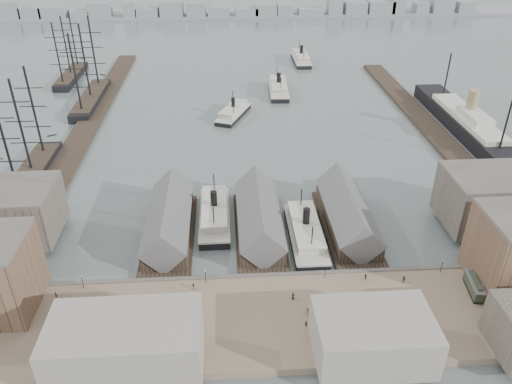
{
  "coord_description": "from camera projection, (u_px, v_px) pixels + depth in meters",
  "views": [
    {
      "loc": [
        -8.83,
        -103.6,
        84.41
      ],
      "look_at": [
        0.0,
        30.0,
        6.0
      ],
      "focal_mm": 35.0,
      "sensor_mm": 36.0,
      "label": 1
    }
  ],
  "objects": [
    {
      "name": "pedestrian_7",
      "position": [
        419.0,
        320.0,
        112.2
      ],
      "size": [
        1.15,
        1.32,
        1.77
      ],
      "primitive_type": "imported",
      "rotation": [
        0.0,
        0.0,
        2.11
      ],
      "color": "black",
      "rests_on": "quay"
    },
    {
      "name": "pedestrian_1",
      "position": [
        118.0,
        310.0,
        114.99
      ],
      "size": [
        0.81,
        0.96,
        1.76
      ],
      "primitive_type": "imported",
      "rotation": [
        0.0,
        0.0,
        1.76
      ],
      "color": "black",
      "rests_on": "quay"
    },
    {
      "name": "west_wharf",
      "position": [
        88.0,
        126.0,
        214.2
      ],
      "size": [
        10.0,
        220.0,
        1.6
      ],
      "primitive_type": "cube",
      "color": "#2D231C",
      "rests_on": "ground"
    },
    {
      "name": "ferry_open_far",
      "position": [
        301.0,
        58.0,
        299.4
      ],
      "size": [
        9.25,
        30.18,
        10.76
      ],
      "rotation": [
        0.0,
        0.0,
        -0.01
      ],
      "color": "black",
      "rests_on": "ground"
    },
    {
      "name": "lamp_post_near_w",
      "position": [
        205.0,
        274.0,
        123.1
      ],
      "size": [
        0.44,
        0.44,
        3.92
      ],
      "color": "black",
      "rests_on": "quay"
    },
    {
      "name": "pedestrian_6",
      "position": [
        365.0,
        277.0,
        124.95
      ],
      "size": [
        0.89,
        1.01,
        1.75
      ],
      "primitive_type": "imported",
      "rotation": [
        0.0,
        0.0,
        4.4
      ],
      "color": "black",
      "rests_on": "quay"
    },
    {
      "name": "warehouse_west_back",
      "position": [
        9.0,
        213.0,
        139.33
      ],
      "size": [
        26.0,
        20.0,
        14.0
      ],
      "primitive_type": "cube",
      "color": "#60564C",
      "rests_on": "west_land"
    },
    {
      "name": "ferry_shed_east",
      "position": [
        347.0,
        216.0,
        146.03
      ],
      "size": [
        14.0,
        42.0,
        12.6
      ],
      "color": "#2D231C",
      "rests_on": "ground"
    },
    {
      "name": "ferry_shed_center",
      "position": [
        259.0,
        219.0,
        144.55
      ],
      "size": [
        14.0,
        42.0,
        12.6
      ],
      "color": "#2D231C",
      "rests_on": "ground"
    },
    {
      "name": "far_shore",
      "position": [
        230.0,
        12.0,
        417.98
      ],
      "size": [
        500.0,
        40.0,
        15.72
      ],
      "color": "gray",
      "rests_on": "ground"
    },
    {
      "name": "pedestrian_8",
      "position": [
        404.0,
        279.0,
        124.32
      ],
      "size": [
        0.74,
        1.13,
        1.79
      ],
      "primitive_type": "imported",
      "rotation": [
        0.0,
        0.0,
        5.03
      ],
      "color": "black",
      "rests_on": "quay"
    },
    {
      "name": "lamp_post_far_w",
      "position": [
        82.0,
        279.0,
        121.4
      ],
      "size": [
        0.44,
        0.44,
        3.92
      ],
      "color": "black",
      "rests_on": "quay"
    },
    {
      "name": "street_bldg_center",
      "position": [
        373.0,
        337.0,
        102.41
      ],
      "size": [
        24.0,
        16.0,
        10.0
      ],
      "primitive_type": "cube",
      "color": "gray",
      "rests_on": "quay"
    },
    {
      "name": "ferry_open_mid",
      "position": [
        279.0,
        88.0,
        251.67
      ],
      "size": [
        10.49,
        30.93,
        10.91
      ],
      "rotation": [
        0.0,
        0.0,
        -0.04
      ],
      "color": "black",
      "rests_on": "ground"
    },
    {
      "name": "horse_cart_right",
      "position": [
        321.0,
        312.0,
        114.45
      ],
      "size": [
        4.79,
        2.88,
        1.52
      ],
      "rotation": [
        0.0,
        0.0,
        1.9
      ],
      "color": "black",
      "rests_on": "quay"
    },
    {
      "name": "tram",
      "position": [
        474.0,
        286.0,
        120.64
      ],
      "size": [
        3.74,
        9.77,
        3.39
      ],
      "rotation": [
        0.0,
        0.0,
        -0.14
      ],
      "color": "black",
      "rests_on": "quay"
    },
    {
      "name": "lamp_post_near_e",
      "position": [
        325.0,
        269.0,
        124.81
      ],
      "size": [
        0.44,
        0.44,
        3.92
      ],
      "color": "black",
      "rests_on": "quay"
    },
    {
      "name": "lamp_post_far_e",
      "position": [
        442.0,
        264.0,
        126.52
      ],
      "size": [
        0.44,
        0.44,
        3.92
      ],
      "color": "black",
      "rests_on": "quay"
    },
    {
      "name": "ferry_docked_west",
      "position": [
        215.0,
        213.0,
        150.93
      ],
      "size": [
        9.06,
        30.22,
        10.79
      ],
      "color": "black",
      "rests_on": "ground"
    },
    {
      "name": "ferry_docked_east",
      "position": [
        305.0,
        232.0,
        142.46
      ],
      "size": [
        9.22,
        30.75,
        10.98
      ],
      "color": "black",
      "rests_on": "ground"
    },
    {
      "name": "pedestrian_4",
      "position": [
        293.0,
        296.0,
        118.83
      ],
      "size": [
        0.89,
        1.04,
        1.8
      ],
      "primitive_type": "imported",
      "rotation": [
        0.0,
        0.0,
        1.13
      ],
      "color": "black",
      "rests_on": "quay"
    },
    {
      "name": "ferry_open_near",
      "position": [
        233.0,
        112.0,
        224.1
      ],
      "size": [
        17.41,
        27.42,
        9.43
      ],
      "rotation": [
        0.0,
        0.0,
        -0.39
      ],
      "color": "black",
      "rests_on": "ground"
    },
    {
      "name": "ocean_steamer",
      "position": [
        467.0,
        124.0,
        207.83
      ],
      "size": [
        12.57,
        91.88,
        18.38
      ],
      "color": "black",
      "rests_on": "ground"
    },
    {
      "name": "pedestrian_0",
      "position": [
        56.0,
        295.0,
        119.4
      ],
      "size": [
        0.56,
        0.67,
        1.59
      ],
      "primitive_type": "imported",
      "rotation": [
        0.0,
        0.0,
        4.45
      ],
      "color": "black",
      "rests_on": "quay"
    },
    {
      "name": "sailing_ship_mid",
      "position": [
        91.0,
        98.0,
        238.85
      ],
      "size": [
        9.04,
        52.23,
        37.16
      ],
      "color": "black",
      "rests_on": "ground"
    },
    {
      "name": "horse_cart_left",
      "position": [
        80.0,
        308.0,
        115.48
      ],
      "size": [
        4.66,
        1.72,
        1.45
      ],
      "rotation": [
        0.0,
        0.0,
        1.49
      ],
      "color": "black",
      "rests_on": "quay"
    },
    {
      "name": "ferry_shed_west",
      "position": [
        169.0,
        222.0,
        143.07
      ],
      "size": [
        14.0,
        42.0,
        12.6
      ],
      "color": "#2D231C",
      "rests_on": "ground"
    },
    {
      "name": "horse_cart_center",
      "position": [
        188.0,
        306.0,
        116.1
      ],
      "size": [
        5.03,
        2.33,
        1.66
      ],
      "rotation": [
        0.0,
        0.0,
        1.33
      ],
      "color": "black",
      "rests_on": "quay"
    },
    {
      "name": "quay",
      "position": [
        270.0,
        320.0,
        114.64
      ],
      "size": [
        180.0,
        30.0,
        2.0
      ],
      "primitive_type": "cube",
      "color": "#7E6B55",
      "rests_on": "ground"
    },
    {
      "name": "warehouse_east_back",
      "position": [
        493.0,
        200.0,
        144.35
      ],
      "size": [
        28.0,
        20.0,
        15.0
      ],
      "primitive_type": "cube",
      "color": "#60564C",
      "rests_on": "east_land"
    },
    {
      "name": "pedestrian_2",
      "position": [
        193.0,
        287.0,
        121.79
      ],
      "size": [
        0.84,
        1.22,
        1.74
      ],
      "primitive_type": "imported",
      "rotation": [
        0.0,
        0.0,
        4.9
      ],
      "color": "black",
      "rests_on": "quay"
    },
    {
      "name": "ground",
      "position": [
        263.0,
        268.0,
        132.36
      ],
      "size": [
        900.0,
        900.0,
        0.0
      ],
      "primitive_type": "plane",
      "color": "#566363",
      "rests_on": "ground"
    },
    {
      "name": "sailing_ship_far",
      "position": [
        71.0,
        75.0,
        271.3
      ],
      "size": [
        8.11,
        45.08,
        33.36
      ],
      "color": "black",
      "rests_on": "ground"
    },
    {
      "name": "east_wharf",
      "position": [
        428.0,
        126.0,
        213.89
      ],
      "size": [
        10.0,
        180.0,
        1.6
      ],
      "primitive_type": "cube",
      "color": "#2D231C",
      "rests_on": "ground"
    },
    {
      "name": "seawall",
      "position": [
        265.0,
        278.0,
        127.31
      ],
      "size": [
        180.0,
        1.2,
        2.3
      ],
      "primitive_type": "cube",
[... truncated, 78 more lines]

